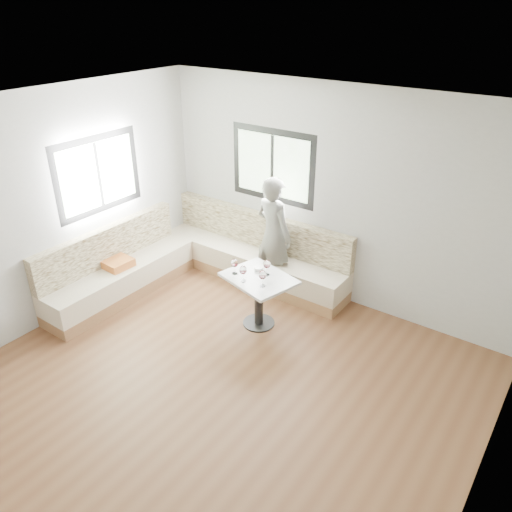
{
  "coord_description": "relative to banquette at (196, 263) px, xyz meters",
  "views": [
    {
      "loc": [
        2.66,
        -2.86,
        3.66
      ],
      "look_at": [
        -0.43,
        1.45,
        0.88
      ],
      "focal_mm": 35.0,
      "sensor_mm": 36.0,
      "label": 1
    }
  ],
  "objects": [
    {
      "name": "person",
      "position": [
        0.93,
        0.54,
        0.49
      ],
      "size": [
        0.67,
        0.52,
        1.63
      ],
      "primitive_type": "imported",
      "rotation": [
        0.0,
        0.0,
        2.9
      ],
      "color": "slate",
      "rests_on": "ground"
    },
    {
      "name": "wine_glass_d",
      "position": [
        1.32,
        -0.18,
        0.48
      ],
      "size": [
        0.09,
        0.09,
        0.2
      ],
      "color": "white",
      "rests_on": "table"
    },
    {
      "name": "table",
      "position": [
        1.28,
        -0.28,
        0.17
      ],
      "size": [
        0.95,
        0.82,
        0.67
      ],
      "rotation": [
        0.0,
        0.0,
        -0.25
      ],
      "color": "black",
      "rests_on": "ground"
    },
    {
      "name": "wine_glass_c",
      "position": [
        1.43,
        -0.42,
        0.48
      ],
      "size": [
        0.09,
        0.09,
        0.2
      ],
      "color": "white",
      "rests_on": "table"
    },
    {
      "name": "wine_glass_b",
      "position": [
        1.18,
        -0.46,
        0.48
      ],
      "size": [
        0.09,
        0.09,
        0.2
      ],
      "color": "white",
      "rests_on": "table"
    },
    {
      "name": "banquette",
      "position": [
        0.0,
        0.0,
        0.0
      ],
      "size": [
        2.9,
        2.8,
        0.95
      ],
      "color": "#996C47",
      "rests_on": "ground"
    },
    {
      "name": "olive_ramekin",
      "position": [
        1.17,
        -0.14,
        0.36
      ],
      "size": [
        0.11,
        0.11,
        0.04
      ],
      "color": "white",
      "rests_on": "table"
    },
    {
      "name": "wine_glass_a",
      "position": [
        0.99,
        -0.38,
        0.48
      ],
      "size": [
        0.09,
        0.09,
        0.2
      ],
      "color": "white",
      "rests_on": "table"
    },
    {
      "name": "room",
      "position": [
        1.51,
        -1.55,
        1.08
      ],
      "size": [
        5.01,
        5.01,
        2.81
      ],
      "color": "brown",
      "rests_on": "ground"
    }
  ]
}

